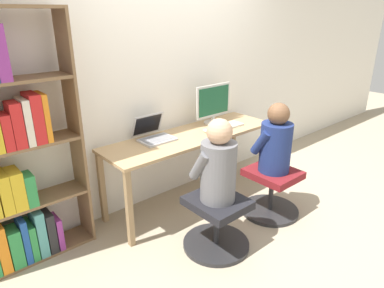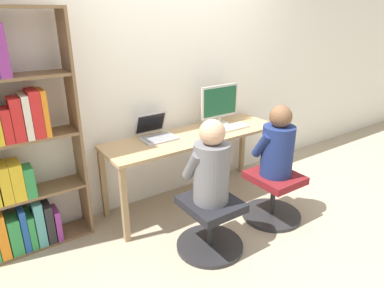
{
  "view_description": "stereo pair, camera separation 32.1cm",
  "coord_description": "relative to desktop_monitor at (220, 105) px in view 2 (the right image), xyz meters",
  "views": [
    {
      "loc": [
        -2.13,
        -2.19,
        1.92
      ],
      "look_at": [
        -0.17,
        0.07,
        0.76
      ],
      "focal_mm": 32.0,
      "sensor_mm": 36.0,
      "label": 1
    },
    {
      "loc": [
        -1.88,
        -2.39,
        1.92
      ],
      "look_at": [
        -0.17,
        0.07,
        0.76
      ],
      "focal_mm": 32.0,
      "sensor_mm": 36.0,
      "label": 2
    }
  ],
  "objects": [
    {
      "name": "person_at_monitor",
      "position": [
        0.02,
        -0.83,
        -0.21
      ],
      "size": [
        0.37,
        0.32,
        0.68
      ],
      "color": "navy",
      "rests_on": "office_chair_left"
    },
    {
      "name": "keyboard",
      "position": [
        0.0,
        -0.2,
        -0.21
      ],
      "size": [
        0.4,
        0.15,
        0.03
      ],
      "color": "silver",
      "rests_on": "desk"
    },
    {
      "name": "bookshelf",
      "position": [
        -2.06,
        0.02,
        -0.06
      ],
      "size": [
        0.86,
        0.27,
        1.97
      ],
      "color": "brown",
      "rests_on": "ground_plane"
    },
    {
      "name": "desk",
      "position": [
        -0.43,
        -0.13,
        -0.3
      ],
      "size": [
        1.89,
        0.57,
        0.76
      ],
      "color": "tan",
      "rests_on": "ground_plane"
    },
    {
      "name": "computer_mouse_by_keyboard",
      "position": [
        -0.26,
        -0.18,
        -0.21
      ],
      "size": [
        0.06,
        0.11,
        0.03
      ],
      "color": "silver",
      "rests_on": "desk"
    },
    {
      "name": "office_chair_right",
      "position": [
        -0.78,
        -0.87,
        -0.74
      ],
      "size": [
        0.58,
        0.58,
        0.47
      ],
      "color": "#262628",
      "rests_on": "ground_plane"
    },
    {
      "name": "ground_plane",
      "position": [
        -0.43,
        -0.41,
        -0.98
      ],
      "size": [
        14.0,
        14.0,
        0.0
      ],
      "primitive_type": "plane",
      "color": "tan"
    },
    {
      "name": "person_at_laptop",
      "position": [
        -0.78,
        -0.86,
        -0.2
      ],
      "size": [
        0.36,
        0.32,
        0.7
      ],
      "color": "slate",
      "rests_on": "office_chair_right"
    },
    {
      "name": "laptop",
      "position": [
        -0.8,
        0.0,
        -0.17
      ],
      "size": [
        0.33,
        0.33,
        0.24
      ],
      "color": "#B7B7BC",
      "rests_on": "desk"
    },
    {
      "name": "office_chair_left",
      "position": [
        0.02,
        -0.84,
        -0.74
      ],
      "size": [
        0.58,
        0.58,
        0.47
      ],
      "color": "#262628",
      "rests_on": "ground_plane"
    },
    {
      "name": "wall_back",
      "position": [
        -0.43,
        0.22,
        0.32
      ],
      "size": [
        10.0,
        0.05,
        2.6
      ],
      "color": "white",
      "rests_on": "ground_plane"
    },
    {
      "name": "desktop_monitor",
      "position": [
        0.0,
        0.0,
        0.0
      ],
      "size": [
        0.49,
        0.2,
        0.43
      ],
      "color": "beige",
      "rests_on": "desk"
    }
  ]
}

